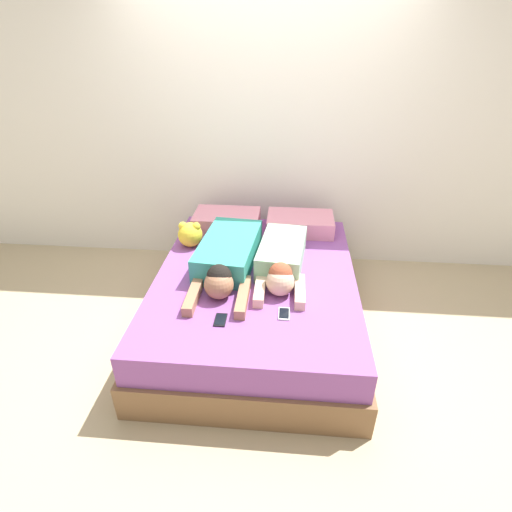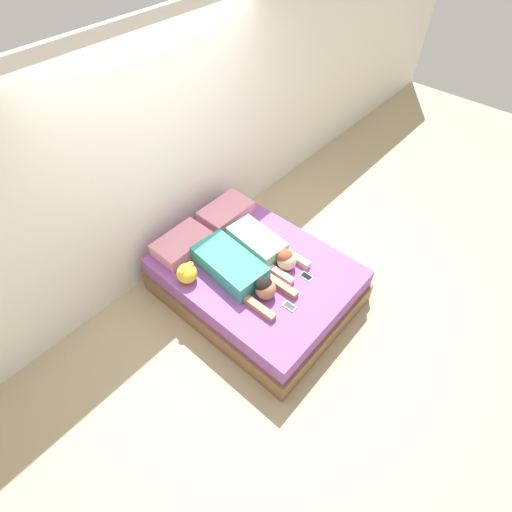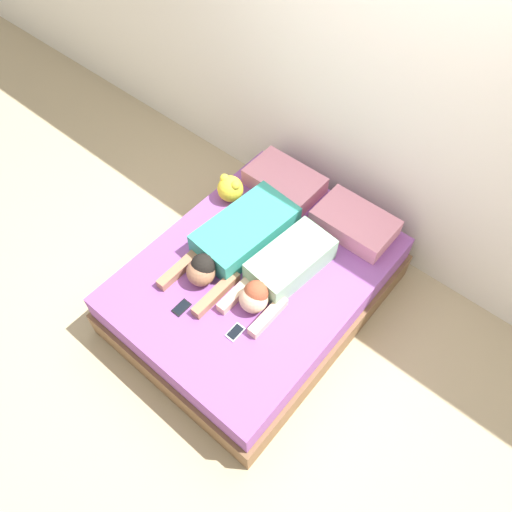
# 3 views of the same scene
# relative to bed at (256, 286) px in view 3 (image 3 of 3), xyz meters

# --- Properties ---
(ground_plane) EXTENTS (12.00, 12.00, 0.00)m
(ground_plane) POSITION_rel_bed_xyz_m (0.00, 0.00, -0.24)
(ground_plane) COLOR tan
(wall_back) EXTENTS (12.00, 0.06, 2.60)m
(wall_back) POSITION_rel_bed_xyz_m (0.00, 1.14, 1.06)
(wall_back) COLOR white
(wall_back) RESTS_ON ground_plane
(bed) EXTENTS (1.54, 1.99, 0.48)m
(bed) POSITION_rel_bed_xyz_m (0.00, 0.00, 0.00)
(bed) COLOR brown
(bed) RESTS_ON ground_plane
(pillow_head_left) EXTENTS (0.59, 0.37, 0.15)m
(pillow_head_left) POSITION_rel_bed_xyz_m (-0.33, 0.75, 0.32)
(pillow_head_left) COLOR pink
(pillow_head_left) RESTS_ON bed
(pillow_head_right) EXTENTS (0.59, 0.37, 0.15)m
(pillow_head_right) POSITION_rel_bed_xyz_m (0.33, 0.75, 0.32)
(pillow_head_right) COLOR pink
(pillow_head_right) RESTS_ON bed
(person_left) EXTENTS (0.46, 1.11, 0.23)m
(person_left) POSITION_rel_bed_xyz_m (-0.23, 0.05, 0.35)
(person_left) COLOR teal
(person_left) RESTS_ON bed
(person_right) EXTENTS (0.39, 0.91, 0.23)m
(person_right) POSITION_rel_bed_xyz_m (0.19, 0.04, 0.34)
(person_right) COLOR #8CBF99
(person_right) RESTS_ON bed
(cell_phone_left) EXTENTS (0.07, 0.13, 0.01)m
(cell_phone_left) POSITION_rel_bed_xyz_m (-0.18, -0.57, 0.25)
(cell_phone_left) COLOR black
(cell_phone_left) RESTS_ON bed
(cell_phone_right) EXTENTS (0.07, 0.13, 0.01)m
(cell_phone_right) POSITION_rel_bed_xyz_m (0.22, -0.48, 0.25)
(cell_phone_right) COLOR silver
(cell_phone_right) RESTS_ON bed
(plush_toy) EXTENTS (0.20, 0.20, 0.22)m
(plush_toy) POSITION_rel_bed_xyz_m (-0.59, 0.39, 0.35)
(plush_toy) COLOR yellow
(plush_toy) RESTS_ON bed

